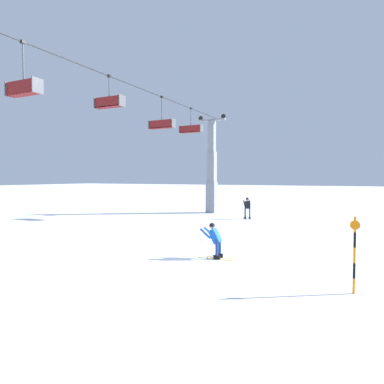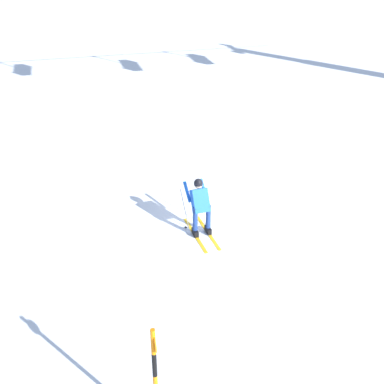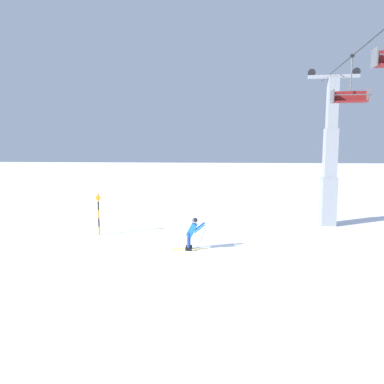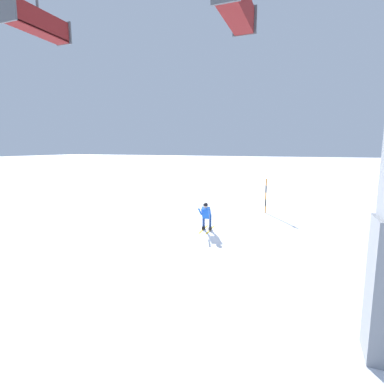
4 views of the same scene
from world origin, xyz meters
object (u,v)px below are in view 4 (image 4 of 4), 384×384
at_px(chairlift_seat_second, 40,22).
at_px(chairlift_seat_nearest, 240,3).
at_px(skier_carving_main, 206,214).
at_px(trail_marker_pole, 266,195).

bearing_deg(chairlift_seat_second, chairlift_seat_nearest, 180.00).
xyz_separation_m(skier_carving_main, chairlift_seat_nearest, (-3.27, 7.57, 6.43)).
relative_size(skier_carving_main, trail_marker_pole, 0.76).
relative_size(skier_carving_main, chairlift_seat_second, 0.92).
distance_m(chairlift_seat_second, trail_marker_pole, 15.22).
distance_m(chairlift_seat_nearest, chairlift_seat_second, 5.60).
relative_size(chairlift_seat_second, trail_marker_pole, 0.82).
height_order(skier_carving_main, trail_marker_pole, trail_marker_pole).
distance_m(chairlift_seat_nearest, trail_marker_pole, 14.35).
height_order(chairlift_seat_nearest, trail_marker_pole, chairlift_seat_nearest).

